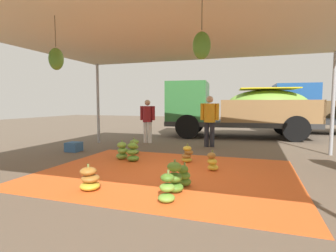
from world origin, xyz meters
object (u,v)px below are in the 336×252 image
banana_bunch_0 (167,189)px  banana_bunch_5 (122,151)px  banana_bunch_7 (134,147)px  cargo_truck_main (236,108)px  worker_1 (210,117)px  crate_0 (74,147)px  worker_0 (148,118)px  banana_bunch_2 (184,176)px  banana_bunch_8 (133,153)px  banana_bunch_3 (175,179)px  banana_bunch_6 (90,179)px  banana_bunch_4 (212,162)px  banana_bunch_1 (187,155)px

banana_bunch_0 → banana_bunch_5: banana_bunch_5 is taller
banana_bunch_7 → cargo_truck_main: bearing=63.9°
cargo_truck_main → worker_1: 3.07m
crate_0 → worker_0: bearing=58.8°
worker_1 → crate_0: bearing=-150.0°
banana_bunch_2 → banana_bunch_8: (-1.75, 1.54, 0.04)m
banana_bunch_3 → banana_bunch_6: 1.43m
banana_bunch_4 → cargo_truck_main: 6.26m
banana_bunch_4 → worker_1: worker_1 is taller
banana_bunch_1 → worker_1: size_ratio=0.27×
banana_bunch_3 → worker_0: (-2.58, 4.99, 0.69)m
banana_bunch_8 → banana_bunch_4: bearing=-8.2°
banana_bunch_1 → crate_0: 3.69m
crate_0 → banana_bunch_4: bearing=-12.8°
banana_bunch_1 → banana_bunch_6: size_ratio=1.00×
banana_bunch_2 → banana_bunch_6: 1.61m
banana_bunch_1 → banana_bunch_2: 1.89m
banana_bunch_0 → banana_bunch_7: (-2.08, 3.18, 0.00)m
banana_bunch_0 → banana_bunch_8: size_ratio=0.93×
banana_bunch_3 → worker_1: 4.86m
banana_bunch_8 → worker_1: size_ratio=0.30×
banana_bunch_2 → worker_0: (-2.64, 4.61, 0.75)m
banana_bunch_3 → banana_bunch_7: banana_bunch_3 is taller
worker_1 → banana_bunch_8: bearing=-116.7°
banana_bunch_4 → worker_1: (-0.61, 3.18, 0.81)m
banana_bunch_0 → banana_bunch_6: banana_bunch_0 is taller
banana_bunch_7 → banana_bunch_8: (0.37, -0.84, 0.02)m
banana_bunch_8 → banana_bunch_5: bearing=164.0°
crate_0 → banana_bunch_8: bearing=-16.7°
banana_bunch_5 → crate_0: bearing=163.2°
banana_bunch_1 → banana_bunch_6: 2.76m
banana_bunch_2 → banana_bunch_3: size_ratio=0.76×
banana_bunch_2 → banana_bunch_3: bearing=-98.7°
banana_bunch_1 → banana_bunch_6: (-1.03, -2.56, -0.01)m
banana_bunch_1 → banana_bunch_2: banana_bunch_1 is taller
banana_bunch_3 → banana_bunch_6: size_ratio=1.18×
worker_0 → banana_bunch_3: bearing=-62.6°
banana_bunch_6 → worker_0: (-1.19, 5.33, 0.74)m
banana_bunch_4 → banana_bunch_7: 2.68m
cargo_truck_main → banana_bunch_8: bearing=-109.6°
banana_bunch_0 → worker_1: size_ratio=0.28×
banana_bunch_6 → banana_bunch_5: bearing=105.6°
banana_bunch_5 → banana_bunch_7: size_ratio=1.05×
banana_bunch_7 → banana_bunch_8: size_ratio=0.93×
banana_bunch_7 → cargo_truck_main: 5.70m
banana_bunch_3 → cargo_truck_main: (0.39, 7.78, 1.03)m
banana_bunch_2 → banana_bunch_8: banana_bunch_8 is taller
worker_1 → crate_0: 4.44m
banana_bunch_5 → banana_bunch_1: bearing=6.9°
cargo_truck_main → banana_bunch_6: bearing=-102.4°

